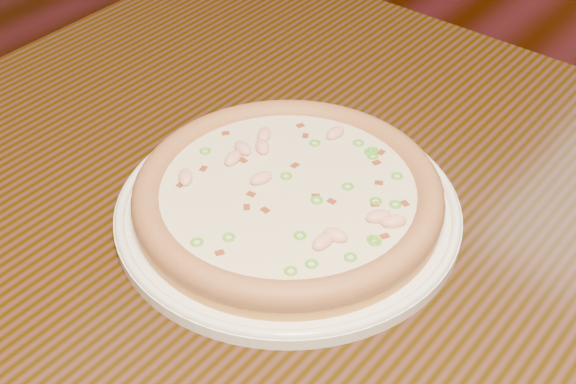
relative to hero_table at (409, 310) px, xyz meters
The scene contains 3 objects.
hero_table is the anchor object (origin of this frame).
plate 0.17m from the hero_table, 157.38° to the right, with size 0.34×0.34×0.02m.
pizza 0.18m from the hero_table, 157.42° to the right, with size 0.30×0.30×0.03m.
Camera 1 is at (0.09, -1.26, 1.28)m, focal length 50.00 mm.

